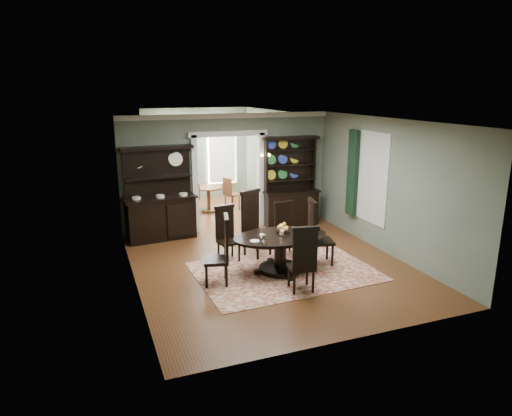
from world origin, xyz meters
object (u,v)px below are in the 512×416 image
Objects in this scene: parlor_table at (209,196)px; welsh_dresser at (290,193)px; sideboard at (160,207)px; dining_table at (280,247)px.

welsh_dresser is at bearing -49.20° from parlor_table.
welsh_dresser is (3.49, 0.01, 0.07)m from sideboard.
dining_table is at bearing -113.55° from welsh_dresser.
welsh_dresser is at bearing -4.89° from sideboard.
welsh_dresser is at bearing 63.55° from dining_table.
sideboard is at bearing 124.40° from dining_table.
dining_table is 3.53m from sideboard.
sideboard is 2.79× the size of parlor_table.
parlor_table is at bearing 93.41° from dining_table.
welsh_dresser reaches higher than dining_table.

